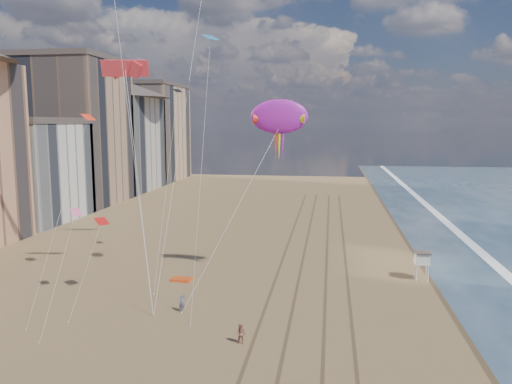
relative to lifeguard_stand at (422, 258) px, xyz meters
The scene contains 10 objects.
wet_sand 11.13m from the lifeguard_stand, 61.28° to the left, with size 260.00×260.00×0.00m, color #42301E.
foam 13.62m from the lifeguard_stand, 45.35° to the left, with size 260.00×260.00×0.00m, color white.
tracks 11.46m from the lifeguard_stand, behind, with size 7.68×120.00×0.01m.
buildings 70.01m from the lifeguard_stand, 149.44° to the left, with size 34.72×131.35×29.00m.
lifeguard_stand is the anchor object (origin of this frame).
grounded_kite 24.94m from the lifeguard_stand, behind, with size 2.09×1.33×0.24m, color #E54413.
show_kite 20.73m from the lifeguard_stand, 167.00° to the right, with size 6.19×5.17×20.22m.
kite_flyer_a 25.11m from the lifeguard_stand, 151.19° to the right, with size 0.54×0.36×1.49m, color slate.
kite_flyer_b 23.68m from the lifeguard_stand, 131.96° to the right, with size 0.76×0.59×1.55m, color #965D4C.
small_kites 31.38m from the lifeguard_stand, 165.02° to the right, with size 13.81×12.71×16.92m.
Camera 1 is at (4.24, -21.42, 16.21)m, focal length 35.00 mm.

